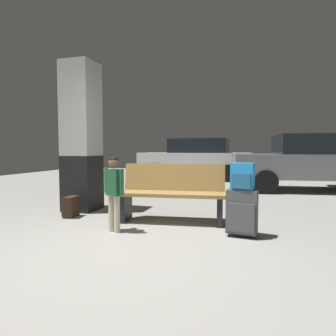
% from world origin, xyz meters
% --- Properties ---
extents(ground_plane, '(18.00, 18.00, 0.10)m').
position_xyz_m(ground_plane, '(0.00, 4.00, -0.05)').
color(ground_plane, gray).
extents(structural_pillar, '(0.57, 0.57, 2.68)m').
position_xyz_m(structural_pillar, '(-1.71, 1.98, 1.33)').
color(structural_pillar, black).
rests_on(structural_pillar, ground_plane).
extents(bench, '(1.65, 0.72, 0.89)m').
position_xyz_m(bench, '(0.11, 1.61, 0.44)').
color(bench, '#9E7A42').
rests_on(bench, ground_plane).
extents(suitcase, '(0.40, 0.27, 0.60)m').
position_xyz_m(suitcase, '(1.18, 1.11, 0.32)').
color(suitcase, '#4C4C51').
rests_on(suitcase, ground_plane).
extents(backpack_bright, '(0.30, 0.23, 0.34)m').
position_xyz_m(backpack_bright, '(1.18, 1.11, 0.77)').
color(backpack_bright, '#268CD8').
rests_on(backpack_bright, suitcase).
extents(child, '(0.33, 0.24, 1.03)m').
position_xyz_m(child, '(-0.49, 0.84, 0.63)').
color(child, beige).
rests_on(child, ground_plane).
extents(backpack_dark_floor, '(0.22, 0.30, 0.34)m').
position_xyz_m(backpack_dark_floor, '(-1.58, 1.42, 0.17)').
color(backpack_dark_floor, black).
rests_on(backpack_dark_floor, ground_plane).
extents(parked_car_far, '(4.11, 1.83, 1.51)m').
position_xyz_m(parked_car_far, '(-0.79, 8.19, 0.81)').
color(parked_car_far, silver).
rests_on(parked_car_far, ground_plane).
extents(parked_car_near, '(4.28, 2.21, 1.51)m').
position_xyz_m(parked_car_near, '(2.83, 5.94, 0.81)').
color(parked_car_near, slate).
rests_on(parked_car_near, ground_plane).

